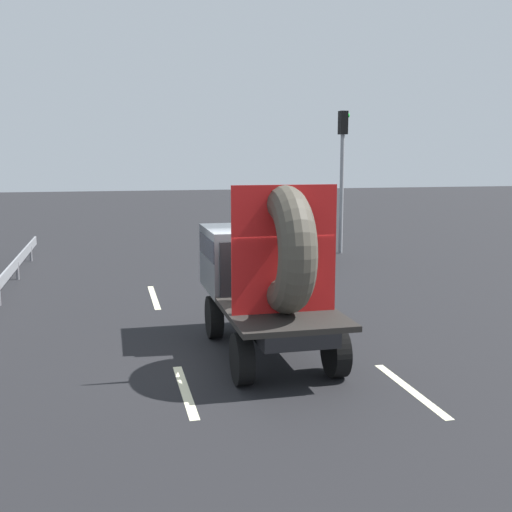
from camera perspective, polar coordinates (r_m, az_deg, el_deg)
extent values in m
plane|color=black|center=(12.56, -0.49, -8.89)|extent=(120.00, 120.00, 0.00)
cylinder|color=black|center=(13.55, -3.84, -5.56)|extent=(0.28, 0.91, 0.91)
cylinder|color=black|center=(13.92, 3.11, -5.16)|extent=(0.28, 0.91, 0.91)
cylinder|color=black|center=(10.83, -1.28, -9.34)|extent=(0.28, 0.91, 0.91)
cylinder|color=black|center=(11.29, 7.29, -8.64)|extent=(0.28, 0.91, 0.91)
cube|color=black|center=(12.35, 1.07, -4.88)|extent=(1.30, 4.70, 0.25)
cube|color=#4C5156|center=(13.45, -0.32, -0.23)|extent=(2.00, 2.05, 1.35)
cube|color=black|center=(13.36, -0.27, 0.99)|extent=(2.02, 1.95, 0.44)
cube|color=black|center=(11.34, 2.36, -5.23)|extent=(2.00, 2.66, 0.10)
cube|color=black|center=(12.42, 0.79, -1.13)|extent=(1.80, 0.08, 1.10)
torus|color=#474238|center=(10.97, 2.61, 0.58)|extent=(0.66, 2.27, 2.27)
cube|color=red|center=(10.97, 2.61, 0.58)|extent=(1.90, 0.03, 2.27)
cylinder|color=black|center=(25.37, 0.21, 1.07)|extent=(0.23, 0.66, 0.66)
cylinder|color=black|center=(25.79, 3.67, 1.19)|extent=(0.23, 0.66, 0.66)
cylinder|color=black|center=(22.73, 1.84, 0.12)|extent=(0.23, 0.66, 0.66)
cylinder|color=black|center=(23.19, 5.66, 0.27)|extent=(0.23, 0.66, 0.66)
cube|color=black|center=(24.21, 2.82, 1.35)|extent=(1.85, 4.31, 0.56)
cube|color=black|center=(24.05, 2.90, 2.59)|extent=(1.66, 2.41, 0.51)
cylinder|color=gray|center=(25.20, 7.80, 5.57)|extent=(0.16, 0.16, 4.71)
cube|color=black|center=(25.19, 7.94, 11.96)|extent=(0.30, 0.36, 0.90)
sphere|color=#19D833|center=(25.26, 8.32, 12.57)|extent=(0.20, 0.20, 0.20)
cube|color=gray|center=(19.39, -21.65, -1.42)|extent=(0.06, 14.41, 0.32)
cylinder|color=slate|center=(21.19, -20.92, -1.28)|extent=(0.10, 0.10, 0.55)
cylinder|color=slate|center=(24.72, -19.85, 0.19)|extent=(0.10, 0.10, 0.55)
cube|color=beige|center=(10.75, -6.49, -12.10)|extent=(0.16, 2.45, 0.01)
cube|color=beige|center=(17.62, -9.30, -3.72)|extent=(0.16, 2.96, 0.01)
cube|color=beige|center=(11.04, 13.89, -11.73)|extent=(0.16, 2.54, 0.01)
cube|color=beige|center=(18.81, 1.86, -2.78)|extent=(0.16, 2.35, 0.01)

